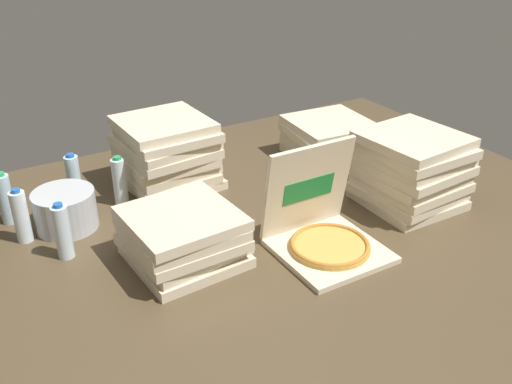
% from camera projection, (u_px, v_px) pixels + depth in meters
% --- Properties ---
extents(ground_plane, '(3.20, 2.40, 0.02)m').
position_uv_depth(ground_plane, '(258.00, 234.00, 2.52)').
color(ground_plane, '#4C3D28').
extents(open_pizza_box, '(0.41, 0.42, 0.43)m').
position_uv_depth(open_pizza_box, '(323.00, 230.00, 2.37)').
color(open_pizza_box, beige).
rests_on(open_pizza_box, ground_plane).
extents(pizza_stack_left_near, '(0.47, 0.47, 0.22)m').
position_uv_depth(pizza_stack_left_near, '(329.00, 139.00, 3.17)').
color(pizza_stack_left_near, beige).
rests_on(pizza_stack_left_near, ground_plane).
extents(pizza_stack_left_mid, '(0.46, 0.47, 0.22)m').
position_uv_depth(pizza_stack_left_mid, '(183.00, 237.00, 2.28)').
color(pizza_stack_left_mid, beige).
rests_on(pizza_stack_left_mid, ground_plane).
extents(pizza_stack_center_far, '(0.47, 0.47, 0.34)m').
position_uv_depth(pizza_stack_center_far, '(167.00, 154.00, 2.84)').
color(pizza_stack_center_far, beige).
rests_on(pizza_stack_center_far, ground_plane).
extents(pizza_stack_left_far, '(0.45, 0.46, 0.34)m').
position_uv_depth(pizza_stack_left_far, '(411.00, 170.00, 2.68)').
color(pizza_stack_left_far, beige).
rests_on(pizza_stack_left_far, ground_plane).
extents(ice_bucket, '(0.27, 0.27, 0.17)m').
position_uv_depth(ice_bucket, '(65.00, 210.00, 2.51)').
color(ice_bucket, '#B7BABF').
rests_on(ice_bucket, ground_plane).
extents(water_bottle_0, '(0.07, 0.07, 0.24)m').
position_uv_depth(water_bottle_0, '(5.00, 199.00, 2.54)').
color(water_bottle_0, silver).
rests_on(water_bottle_0, ground_plane).
extents(water_bottle_1, '(0.07, 0.07, 0.24)m').
position_uv_depth(water_bottle_1, '(74.00, 179.00, 2.72)').
color(water_bottle_1, silver).
rests_on(water_bottle_1, ground_plane).
extents(water_bottle_2, '(0.07, 0.07, 0.24)m').
position_uv_depth(water_bottle_2, '(21.00, 216.00, 2.40)').
color(water_bottle_2, white).
rests_on(water_bottle_2, ground_plane).
extents(water_bottle_3, '(0.07, 0.07, 0.24)m').
position_uv_depth(water_bottle_3, '(120.00, 182.00, 2.69)').
color(water_bottle_3, white).
rests_on(water_bottle_3, ground_plane).
extents(water_bottle_4, '(0.07, 0.07, 0.24)m').
position_uv_depth(water_bottle_4, '(63.00, 232.00, 2.29)').
color(water_bottle_4, silver).
rests_on(water_bottle_4, ground_plane).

